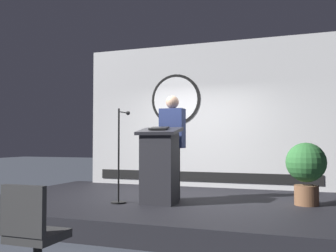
% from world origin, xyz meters
% --- Properties ---
extents(ground_plane, '(40.00, 40.00, 0.00)m').
position_xyz_m(ground_plane, '(0.00, 0.00, 0.00)').
color(ground_plane, '#383D47').
extents(stage_platform, '(6.40, 4.00, 0.30)m').
position_xyz_m(stage_platform, '(0.00, 0.00, 0.15)').
color(stage_platform, black).
rests_on(stage_platform, ground).
extents(banner_display, '(5.33, 0.12, 3.09)m').
position_xyz_m(banner_display, '(-0.01, 1.85, 1.84)').
color(banner_display, silver).
rests_on(banner_display, stage_platform).
extents(podium, '(0.64, 0.50, 1.20)m').
position_xyz_m(podium, '(-0.08, -0.55, 0.89)').
color(podium, '#26262B').
rests_on(podium, stage_platform).
extents(speaker_person, '(0.40, 0.26, 1.74)m').
position_xyz_m(speaker_person, '(-0.03, -0.07, 1.19)').
color(speaker_person, black).
rests_on(speaker_person, stage_platform).
extents(microphone_stand, '(0.24, 0.49, 1.49)m').
position_xyz_m(microphone_stand, '(-0.71, -0.65, 0.82)').
color(microphone_stand, black).
rests_on(microphone_stand, stage_platform).
extents(potted_plant, '(0.60, 0.60, 0.95)m').
position_xyz_m(potted_plant, '(2.07, 0.09, 0.87)').
color(potted_plant, brown).
rests_on(potted_plant, stage_platform).
extents(audience_chair_left, '(0.44, 0.45, 0.89)m').
position_xyz_m(audience_chair_left, '(-0.24, -3.30, 0.49)').
color(audience_chair_left, black).
rests_on(audience_chair_left, ground).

